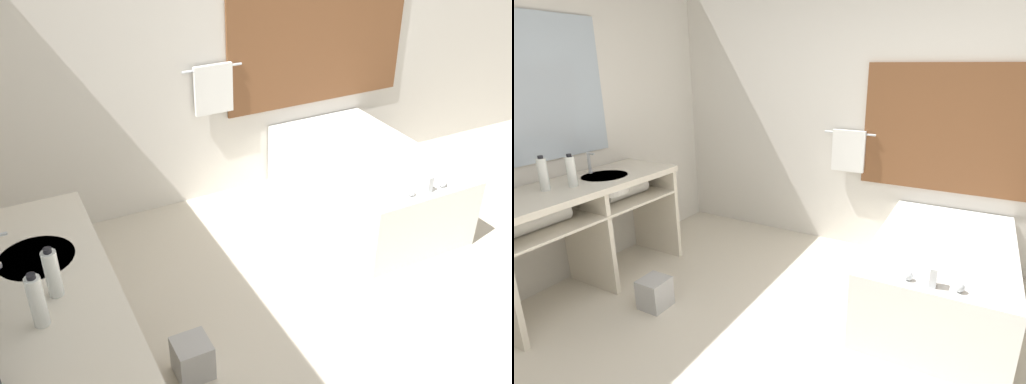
# 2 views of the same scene
# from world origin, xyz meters

# --- Properties ---
(ground_plane) EXTENTS (16.00, 16.00, 0.00)m
(ground_plane) POSITION_xyz_m (0.00, 0.00, 0.00)
(ground_plane) COLOR beige
(ground_plane) RESTS_ON ground
(wall_back_with_blinds) EXTENTS (7.40, 0.13, 2.70)m
(wall_back_with_blinds) POSITION_xyz_m (0.02, 2.23, 1.34)
(wall_back_with_blinds) COLOR silver
(wall_back_with_blinds) RESTS_ON ground_plane
(vanity_counter) EXTENTS (0.61, 1.56, 0.90)m
(vanity_counter) POSITION_xyz_m (-1.88, 0.40, 0.67)
(vanity_counter) COLOR beige
(vanity_counter) RESTS_ON ground_plane
(bathtub) EXTENTS (0.94, 1.58, 0.66)m
(bathtub) POSITION_xyz_m (0.69, 1.40, 0.30)
(bathtub) COLOR white
(bathtub) RESTS_ON ground_plane
(water_bottle_1) EXTENTS (0.07, 0.07, 0.25)m
(water_bottle_1) POSITION_xyz_m (-1.84, 0.29, 1.02)
(water_bottle_1) COLOR silver
(water_bottle_1) RESTS_ON vanity_counter
(water_bottle_2) EXTENTS (0.07, 0.07, 0.26)m
(water_bottle_2) POSITION_xyz_m (-1.93, 0.13, 1.03)
(water_bottle_2) COLOR silver
(water_bottle_2) RESTS_ON vanity_counter
(waste_bin) EXTENTS (0.20, 0.20, 0.23)m
(waste_bin) POSITION_xyz_m (-1.21, 0.39, 0.12)
(waste_bin) COLOR #B2B2B2
(waste_bin) RESTS_ON ground_plane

